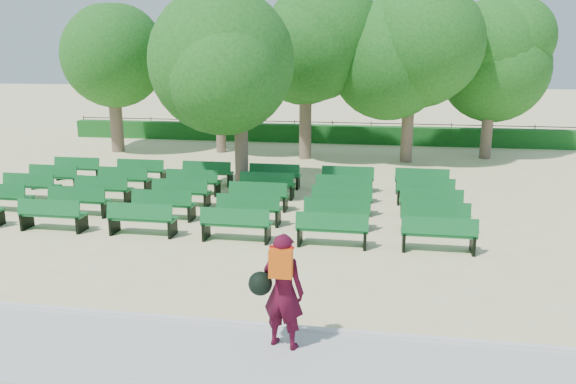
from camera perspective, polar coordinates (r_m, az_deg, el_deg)
name	(u,v)px	position (r m, az deg, el deg)	size (l,w,h in m)	color
ground	(251,219)	(15.89, -3.73, -2.80)	(120.00, 120.00, 0.00)	beige
paving	(144,354)	(9.39, -14.41, -15.65)	(30.00, 2.20, 0.06)	#B1B2AD
curb	(171,319)	(10.31, -11.81, -12.53)	(30.00, 0.12, 0.10)	silver
hedge	(312,134)	(29.31, 2.50, 5.95)	(26.00, 0.70, 0.90)	#16581C
fence	(313,141)	(29.77, 2.58, 5.20)	(26.00, 0.10, 1.02)	black
tree_line	(301,156)	(25.47, 1.38, 3.68)	(21.80, 6.80, 7.04)	#1D5E1A
bench_array	(220,205)	(17.14, -6.96, -1.30)	(1.78, 0.65, 1.10)	#106028
tree_among	(240,67)	(18.07, -4.93, 12.58)	(4.48, 4.48, 6.18)	brown
person	(281,289)	(8.84, -0.68, -9.85)	(0.93, 0.61, 1.88)	#3F091C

